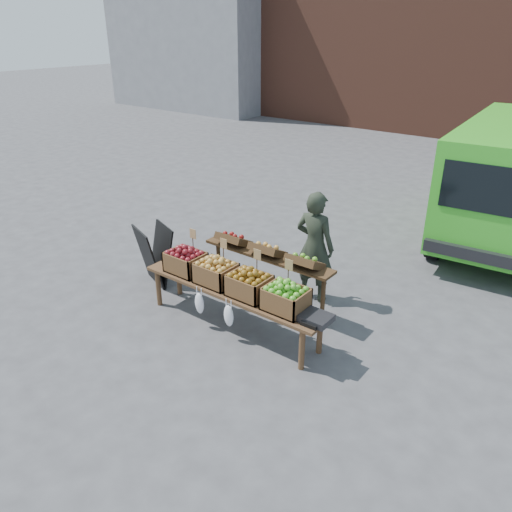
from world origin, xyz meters
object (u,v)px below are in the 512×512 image
Objects in this scene: chalkboard_sign at (155,255)px; crate_red_apples at (249,286)px; back_table at (267,273)px; weighing_scale at (316,318)px; crate_russet_pears at (216,273)px; crate_green_apples at (286,299)px; crate_golden_apples at (186,262)px; display_bench at (233,308)px; vendor at (315,247)px.

crate_red_apples is at bearing 13.36° from chalkboard_sign.
weighing_scale is at bearing -30.45° from back_table.
crate_russet_pears is 0.55m from crate_red_apples.
crate_red_apples is at bearing 180.00° from crate_green_apples.
crate_golden_apples is at bearing -139.73° from back_table.
crate_golden_apples is 1.00× the size of crate_russet_pears.
back_table reaches higher than crate_golden_apples.
display_bench is 0.51m from crate_russet_pears.
weighing_scale is at bearing 0.00° from display_bench.
back_table is 1.42m from weighing_scale.
vendor is 3.23× the size of crate_red_apples.
crate_russet_pears reaches higher than display_bench.
weighing_scale is (0.84, -1.32, -0.20)m from vendor.
back_table reaches higher than weighing_scale.
crate_golden_apples is at bearing 44.92° from vendor.
chalkboard_sign reaches higher than crate_green_apples.
crate_golden_apples is 1.47× the size of weighing_scale.
crate_red_apples is at bearing 0.00° from crate_russet_pears.
back_table is at bearing 55.45° from vendor.
crate_green_apples is (0.83, 0.00, 0.42)m from display_bench.
crate_russet_pears is at bearing 180.00° from crate_green_apples.
crate_golden_apples is at bearing 180.00° from crate_russet_pears.
crate_green_apples is (0.42, -1.32, -0.10)m from vendor.
back_table is at bearing 88.01° from display_bench.
vendor is 1.39m from crate_green_apples.
vendor is 3.23× the size of crate_russet_pears.
display_bench is at bearing 180.00° from crate_green_apples.
display_bench is at bearing 12.30° from chalkboard_sign.
back_table reaches higher than display_bench.
crate_red_apples is (2.02, -0.24, 0.25)m from chalkboard_sign.
crate_russet_pears is (0.55, 0.00, 0.00)m from crate_golden_apples.
chalkboard_sign reaches higher than crate_russet_pears.
back_table is 4.20× the size of crate_golden_apples.
display_bench is (-0.41, -1.32, -0.52)m from vendor.
vendor is at bearing 62.67° from crate_russet_pears.
back_table is 4.20× the size of crate_green_apples.
weighing_scale is at bearing 120.41° from vendor.
back_table is 1.09m from crate_green_apples.
display_bench is at bearing 180.00° from crate_red_apples.
vendor is 1.74× the size of chalkboard_sign.
crate_red_apples is (0.28, 0.00, 0.42)m from display_bench.
chalkboard_sign reaches higher than display_bench.
display_bench is at bearing 0.00° from crate_russet_pears.
crate_red_apples is (-0.13, -1.32, -0.10)m from vendor.
crate_russet_pears is (-0.30, -0.72, 0.19)m from back_table.
weighing_scale is at bearing 0.00° from crate_green_apples.
crate_russet_pears is 1.53m from weighing_scale.
weighing_scale is at bearing 15.57° from chalkboard_sign.
back_table is 0.80m from crate_russet_pears.
vendor is 1.49m from crate_russet_pears.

